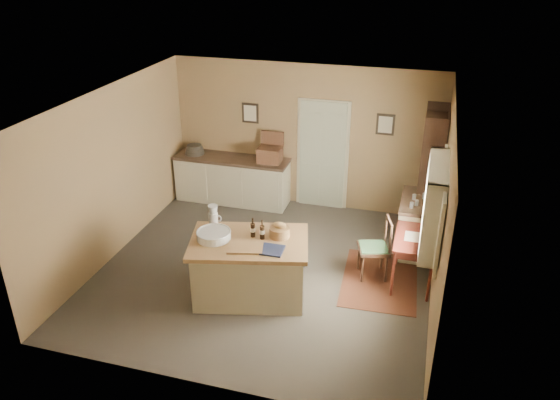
{
  "coord_description": "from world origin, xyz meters",
  "views": [
    {
      "loc": [
        2.19,
        -6.85,
        4.7
      ],
      "look_at": [
        0.18,
        0.19,
        1.15
      ],
      "focal_mm": 35.0,
      "sensor_mm": 36.0,
      "label": 1
    }
  ],
  "objects_px": {
    "right_cabinet": "(417,225)",
    "shelving_unit": "(433,173)",
    "writing_desk": "(415,243)",
    "desk_chair": "(373,249)",
    "work_island": "(249,266)",
    "sideboard": "(233,178)"
  },
  "relations": [
    {
      "from": "work_island",
      "to": "shelving_unit",
      "type": "xyz_separation_m",
      "value": [
        2.38,
        2.68,
        0.61
      ]
    },
    {
      "from": "writing_desk",
      "to": "desk_chair",
      "type": "relative_size",
      "value": 1.02
    },
    {
      "from": "writing_desk",
      "to": "desk_chair",
      "type": "distance_m",
      "value": 0.62
    },
    {
      "from": "writing_desk",
      "to": "right_cabinet",
      "type": "height_order",
      "value": "right_cabinet"
    },
    {
      "from": "sideboard",
      "to": "shelving_unit",
      "type": "relative_size",
      "value": 1.01
    },
    {
      "from": "sideboard",
      "to": "writing_desk",
      "type": "relative_size",
      "value": 2.29
    },
    {
      "from": "work_island",
      "to": "writing_desk",
      "type": "xyz_separation_m",
      "value": [
        2.23,
        0.98,
        0.19
      ]
    },
    {
      "from": "shelving_unit",
      "to": "work_island",
      "type": "bearing_deg",
      "value": -131.6
    },
    {
      "from": "work_island",
      "to": "right_cabinet",
      "type": "relative_size",
      "value": 1.71
    },
    {
      "from": "right_cabinet",
      "to": "shelving_unit",
      "type": "xyz_separation_m",
      "value": [
        0.16,
        0.71,
        0.64
      ]
    },
    {
      "from": "work_island",
      "to": "right_cabinet",
      "type": "height_order",
      "value": "work_island"
    },
    {
      "from": "work_island",
      "to": "sideboard",
      "type": "height_order",
      "value": "work_island"
    },
    {
      "from": "right_cabinet",
      "to": "writing_desk",
      "type": "bearing_deg",
      "value": -89.99
    },
    {
      "from": "sideboard",
      "to": "right_cabinet",
      "type": "height_order",
      "value": "sideboard"
    },
    {
      "from": "sideboard",
      "to": "writing_desk",
      "type": "height_order",
      "value": "sideboard"
    },
    {
      "from": "right_cabinet",
      "to": "work_island",
      "type": "bearing_deg",
      "value": -138.48
    },
    {
      "from": "work_island",
      "to": "shelving_unit",
      "type": "height_order",
      "value": "shelving_unit"
    },
    {
      "from": "shelving_unit",
      "to": "desk_chair",
      "type": "bearing_deg",
      "value": -113.76
    },
    {
      "from": "sideboard",
      "to": "writing_desk",
      "type": "bearing_deg",
      "value": -28.21
    },
    {
      "from": "work_island",
      "to": "shelving_unit",
      "type": "bearing_deg",
      "value": 34.87
    },
    {
      "from": "sideboard",
      "to": "work_island",
      "type": "bearing_deg",
      "value": -65.49
    },
    {
      "from": "sideboard",
      "to": "right_cabinet",
      "type": "distance_m",
      "value": 3.66
    }
  ]
}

